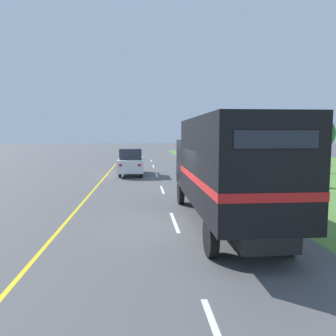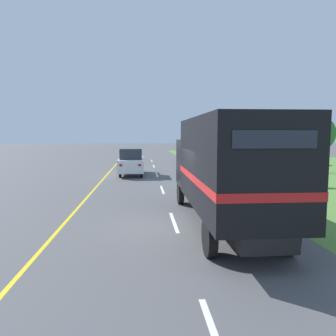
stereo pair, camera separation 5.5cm
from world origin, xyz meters
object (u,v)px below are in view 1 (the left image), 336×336
(horse_trailer_truck, at_px, (226,167))
(roadside_tree_far, at_px, (222,127))
(roadside_tree_near, at_px, (315,134))
(highway_sign, at_px, (275,159))
(delineator_post, at_px, (325,219))
(roadside_tree_mid, at_px, (259,133))
(lead_car_white, at_px, (131,162))

(horse_trailer_truck, xyz_separation_m, roadside_tree_far, (8.20, 33.43, 2.05))
(roadside_tree_near, bearing_deg, highway_sign, -134.00)
(horse_trailer_truck, bearing_deg, delineator_post, -21.89)
(horse_trailer_truck, height_order, roadside_tree_far, roadside_tree_far)
(roadside_tree_mid, xyz_separation_m, delineator_post, (-7.17, -25.20, -2.66))
(horse_trailer_truck, relative_size, roadside_tree_near, 1.84)
(horse_trailer_truck, height_order, roadside_tree_near, roadside_tree_near)
(lead_car_white, xyz_separation_m, roadside_tree_mid, (13.32, 10.08, 2.17))
(roadside_tree_mid, bearing_deg, horse_trailer_truck, -112.30)
(highway_sign, relative_size, roadside_tree_near, 0.58)
(roadside_tree_mid, distance_m, delineator_post, 26.34)
(highway_sign, distance_m, roadside_tree_near, 8.22)
(highway_sign, height_order, roadside_tree_mid, roadside_tree_mid)
(delineator_post, bearing_deg, lead_car_white, 112.12)
(lead_car_white, relative_size, roadside_tree_mid, 0.91)
(roadside_tree_near, height_order, roadside_tree_mid, roadside_tree_mid)
(roadside_tree_near, height_order, delineator_post, roadside_tree_near)
(lead_car_white, bearing_deg, horse_trailer_truck, -76.26)
(roadside_tree_far, height_order, delineator_post, roadside_tree_far)
(roadside_tree_far, bearing_deg, delineator_post, -99.03)
(horse_trailer_truck, distance_m, highway_sign, 10.11)
(roadside_tree_near, bearing_deg, roadside_tree_mid, 95.78)
(lead_car_white, bearing_deg, highway_sign, -31.87)
(lead_car_white, relative_size, roadside_tree_near, 1.02)
(horse_trailer_truck, bearing_deg, highway_sign, 58.71)
(horse_trailer_truck, xyz_separation_m, roadside_tree_mid, (9.89, 24.11, 1.21))
(highway_sign, bearing_deg, roadside_tree_mid, 73.31)
(roadside_tree_mid, height_order, roadside_tree_far, roadside_tree_far)
(lead_car_white, bearing_deg, roadside_tree_far, 59.06)
(lead_car_white, bearing_deg, delineator_post, -67.88)
(roadside_tree_mid, distance_m, roadside_tree_far, 9.51)
(roadside_tree_mid, relative_size, delineator_post, 5.32)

